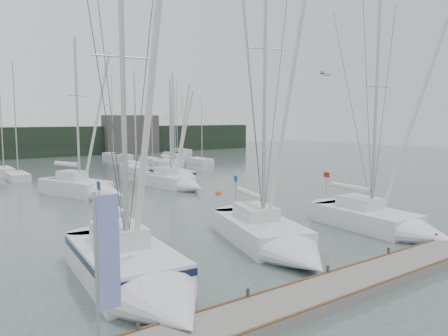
{
  "coord_description": "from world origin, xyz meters",
  "views": [
    {
      "loc": [
        -14.89,
        -15.05,
        6.38
      ],
      "look_at": [
        -0.49,
        5.0,
        3.58
      ],
      "focal_mm": 35.0,
      "sensor_mm": 36.0,
      "label": 1
    }
  ],
  "objects_px": {
    "sailboat_mid_d": "(178,177)",
    "sailboat_near_right": "(392,225)",
    "dock_banner": "(104,263)",
    "sailboat_near_center": "(277,241)",
    "sailboat_mid_b": "(90,190)",
    "buoy_b": "(219,194)",
    "buoy_a": "(109,214)",
    "sailboat_near_left": "(139,277)",
    "sailboat_mid_c": "(178,183)"
  },
  "relations": [
    {
      "from": "sailboat_mid_c",
      "to": "sailboat_near_center",
      "type": "bearing_deg",
      "value": -114.0
    },
    {
      "from": "sailboat_near_right",
      "to": "buoy_b",
      "type": "relative_size",
      "value": 25.16
    },
    {
      "from": "sailboat_near_center",
      "to": "sailboat_mid_d",
      "type": "height_order",
      "value": "sailboat_near_center"
    },
    {
      "from": "sailboat_near_right",
      "to": "sailboat_mid_c",
      "type": "relative_size",
      "value": 1.3
    },
    {
      "from": "sailboat_near_left",
      "to": "sailboat_near_right",
      "type": "bearing_deg",
      "value": 3.46
    },
    {
      "from": "sailboat_near_center",
      "to": "sailboat_near_right",
      "type": "relative_size",
      "value": 1.2
    },
    {
      "from": "sailboat_mid_c",
      "to": "buoy_b",
      "type": "height_order",
      "value": "sailboat_mid_c"
    },
    {
      "from": "sailboat_near_left",
      "to": "sailboat_mid_d",
      "type": "distance_m",
      "value": 27.9
    },
    {
      "from": "sailboat_near_right",
      "to": "buoy_a",
      "type": "height_order",
      "value": "sailboat_near_right"
    },
    {
      "from": "sailboat_mid_b",
      "to": "buoy_b",
      "type": "distance_m",
      "value": 10.63
    },
    {
      "from": "sailboat_near_left",
      "to": "dock_banner",
      "type": "distance_m",
      "value": 5.57
    },
    {
      "from": "sailboat_near_center",
      "to": "sailboat_mid_d",
      "type": "relative_size",
      "value": 1.41
    },
    {
      "from": "buoy_a",
      "to": "sailboat_mid_b",
      "type": "bearing_deg",
      "value": 81.4
    },
    {
      "from": "sailboat_near_center",
      "to": "sailboat_mid_c",
      "type": "relative_size",
      "value": 1.57
    },
    {
      "from": "sailboat_mid_c",
      "to": "buoy_b",
      "type": "relative_size",
      "value": 19.34
    },
    {
      "from": "sailboat_near_center",
      "to": "sailboat_mid_b",
      "type": "xyz_separation_m",
      "value": [
        -2.34,
        19.87,
        0.07
      ]
    },
    {
      "from": "buoy_a",
      "to": "sailboat_near_left",
      "type": "bearing_deg",
      "value": -106.74
    },
    {
      "from": "sailboat_mid_c",
      "to": "sailboat_mid_b",
      "type": "bearing_deg",
      "value": 167.7
    },
    {
      "from": "sailboat_mid_c",
      "to": "buoy_a",
      "type": "relative_size",
      "value": 20.67
    },
    {
      "from": "sailboat_near_left",
      "to": "sailboat_mid_c",
      "type": "xyz_separation_m",
      "value": [
        13.04,
        20.1,
        -0.11
      ]
    },
    {
      "from": "buoy_a",
      "to": "dock_banner",
      "type": "bearing_deg",
      "value": -111.17
    },
    {
      "from": "sailboat_near_center",
      "to": "buoy_b",
      "type": "height_order",
      "value": "sailboat_near_center"
    },
    {
      "from": "sailboat_mid_d",
      "to": "dock_banner",
      "type": "distance_m",
      "value": 33.07
    },
    {
      "from": "buoy_a",
      "to": "dock_banner",
      "type": "relative_size",
      "value": 0.12
    },
    {
      "from": "dock_banner",
      "to": "sailboat_mid_d",
      "type": "bearing_deg",
      "value": 53.1
    },
    {
      "from": "buoy_b",
      "to": "dock_banner",
      "type": "relative_size",
      "value": 0.13
    },
    {
      "from": "sailboat_mid_c",
      "to": "dock_banner",
      "type": "distance_m",
      "value": 29.14
    },
    {
      "from": "sailboat_near_left",
      "to": "sailboat_mid_d",
      "type": "height_order",
      "value": "sailboat_near_left"
    },
    {
      "from": "sailboat_near_left",
      "to": "sailboat_mid_b",
      "type": "relative_size",
      "value": 1.07
    },
    {
      "from": "sailboat_near_right",
      "to": "buoy_a",
      "type": "xyz_separation_m",
      "value": [
        -10.82,
        14.07,
        -0.52
      ]
    },
    {
      "from": "buoy_a",
      "to": "sailboat_mid_c",
      "type": "bearing_deg",
      "value": 35.95
    },
    {
      "from": "sailboat_near_center",
      "to": "buoy_a",
      "type": "xyz_separation_m",
      "value": [
        -3.41,
        12.78,
        -0.54
      ]
    },
    {
      "from": "sailboat_mid_b",
      "to": "buoy_a",
      "type": "xyz_separation_m",
      "value": [
        -1.07,
        -7.09,
        -0.62
      ]
    },
    {
      "from": "sailboat_near_left",
      "to": "sailboat_mid_d",
      "type": "xyz_separation_m",
      "value": [
        15.04,
        23.5,
        -0.05
      ]
    },
    {
      "from": "sailboat_mid_c",
      "to": "buoy_a",
      "type": "height_order",
      "value": "sailboat_mid_c"
    },
    {
      "from": "buoy_b",
      "to": "dock_banner",
      "type": "bearing_deg",
      "value": -130.94
    },
    {
      "from": "sailboat_near_left",
      "to": "sailboat_mid_b",
      "type": "xyz_separation_m",
      "value": [
        5.16,
        20.7,
        -0.04
      ]
    },
    {
      "from": "sailboat_near_left",
      "to": "dock_banner",
      "type": "height_order",
      "value": "sailboat_near_left"
    },
    {
      "from": "sailboat_near_right",
      "to": "sailboat_mid_c",
      "type": "xyz_separation_m",
      "value": [
        -1.87,
        20.56,
        0.02
      ]
    },
    {
      "from": "sailboat_near_left",
      "to": "sailboat_mid_b",
      "type": "height_order",
      "value": "sailboat_near_left"
    },
    {
      "from": "sailboat_mid_d",
      "to": "sailboat_near_right",
      "type": "bearing_deg",
      "value": -88.16
    },
    {
      "from": "sailboat_near_left",
      "to": "buoy_b",
      "type": "bearing_deg",
      "value": 52.59
    },
    {
      "from": "buoy_b",
      "to": "dock_banner",
      "type": "distance_m",
      "value": 26.75
    },
    {
      "from": "sailboat_mid_d",
      "to": "buoy_b",
      "type": "height_order",
      "value": "sailboat_mid_d"
    },
    {
      "from": "sailboat_near_left",
      "to": "buoy_b",
      "type": "relative_size",
      "value": 26.6
    },
    {
      "from": "buoy_b",
      "to": "buoy_a",
      "type": "bearing_deg",
      "value": -167.95
    },
    {
      "from": "sailboat_near_left",
      "to": "dock_banner",
      "type": "bearing_deg",
      "value": -118.4
    },
    {
      "from": "buoy_b",
      "to": "sailboat_mid_b",
      "type": "bearing_deg",
      "value": 152.84
    },
    {
      "from": "sailboat_near_center",
      "to": "buoy_a",
      "type": "bearing_deg",
      "value": 121.38
    },
    {
      "from": "sailboat_mid_d",
      "to": "buoy_a",
      "type": "bearing_deg",
      "value": -135.77
    }
  ]
}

